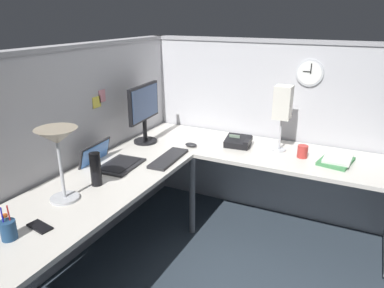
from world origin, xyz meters
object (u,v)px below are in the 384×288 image
Objects in this scene: laptop at (109,161)px; desk_lamp_paper at (283,104)px; computer_mouse at (191,145)px; coffee_mug at (303,151)px; keyboard at (169,158)px; book_stack at (337,160)px; pen_cup at (8,230)px; wall_clock at (310,73)px; desk_lamp_dome at (57,142)px; office_phone at (239,142)px; cell_phone at (40,227)px; thermos_flask at (96,169)px; monitor at (144,109)px.

laptop is 1.40m from desk_lamp_paper.
desk_lamp_paper is at bearing -70.89° from computer_mouse.
desk_lamp_paper is 0.40m from coffee_mug.
keyboard is 1.37× the size of book_stack.
pen_cup is (-1.24, 0.19, 0.04)m from keyboard.
laptop is 1.27× the size of book_stack.
wall_clock is at bearing -24.60° from desk_lamp_paper.
desk_lamp_dome is 1.41× the size of book_stack.
laptop is 0.44m from keyboard.
office_phone is (0.52, -0.38, 0.03)m from keyboard.
coffee_mug reaches higher than computer_mouse.
pen_cup is 0.15m from cell_phone.
pen_cup is 0.67m from thermos_flask.
monitor is at bearing 52.19° from keyboard.
office_phone is (0.19, -0.35, 0.02)m from computer_mouse.
book_stack is at bearing -91.05° from office_phone.
keyboard is 0.81× the size of desk_lamp_paper.
thermos_flask is at bearing -9.99° from desk_lamp_dome.
computer_mouse is 0.33× the size of book_stack.
computer_mouse is 0.47× the size of office_phone.
pen_cup is at bearing 147.82° from coffee_mug.
computer_mouse is at bearing -7.95° from pen_cup.
monitor is 0.94× the size of desk_lamp_paper.
desk_lamp_dome is at bearing 160.05° from keyboard.
coffee_mug is at bearing -23.22° from cell_phone.
cell_phone is at bearing 153.48° from wall_clock.
monitor is at bearing 116.18° from wall_clock.
monitor is 1.54m from pen_cup.
laptop is (-0.53, -0.03, -0.27)m from monitor.
thermos_flask reaches higher than laptop.
coffee_mug is at bearing -64.09° from keyboard.
thermos_flask is 1.49m from desk_lamp_paper.
office_phone is at bearing 98.38° from desk_lamp_paper.
pen_cup is at bearing -173.05° from monitor.
office_phone reaches higher than keyboard.
coffee_mug is 0.44× the size of wall_clock.
laptop is at bearing -177.01° from monitor.
wall_clock reaches higher than laptop.
keyboard is 2.39× the size of pen_cup.
desk_lamp_dome is 2.02× the size of wall_clock.
coffee_mug is (0.17, -0.88, 0.03)m from computer_mouse.
wall_clock reaches higher than office_phone.
thermos_flask is 1.74m from book_stack.
monitor reaches higher than laptop.
monitor is 1.12× the size of desk_lamp_dome.
keyboard is 0.62m from thermos_flask.
coffee_mug is (1.08, -1.11, -0.06)m from thermos_flask.
cell_phone is at bearing -159.57° from desk_lamp_dome.
laptop is at bearing 25.02° from thermos_flask.
keyboard is at bearing 175.57° from computer_mouse.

